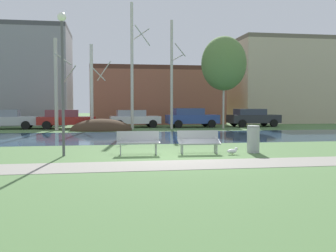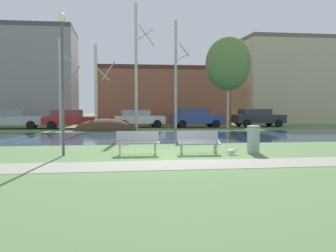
{
  "view_description": "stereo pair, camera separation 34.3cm",
  "coord_description": "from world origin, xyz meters",
  "px_view_note": "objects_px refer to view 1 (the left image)",
  "views": [
    {
      "loc": [
        -2.41,
        -13.92,
        1.88
      ],
      "look_at": [
        0.12,
        1.55,
        1.01
      ],
      "focal_mm": 42.04,
      "sensor_mm": 36.0,
      "label": 1
    },
    {
      "loc": [
        -2.07,
        -13.97,
        1.88
      ],
      "look_at": [
        0.12,
        1.55,
        1.01
      ],
      "focal_mm": 42.04,
      "sensor_mm": 36.0,
      "label": 2
    }
  ],
  "objects_px": {
    "parked_hatch_third_white": "(134,118)",
    "bench_right": "(199,141)",
    "parked_wagon_fourth_blue": "(191,117)",
    "trash_bin": "(253,139)",
    "streetlamp": "(62,60)",
    "parked_sedan_second_red": "(66,119)",
    "bench_left": "(138,142)",
    "seagull": "(233,151)",
    "parked_van_nearest_silver": "(5,119)",
    "parked_suv_fifth_dark": "(253,117)"
  },
  "relations": [
    {
      "from": "parked_hatch_third_white",
      "to": "parked_suv_fifth_dark",
      "type": "distance_m",
      "value": 9.94
    },
    {
      "from": "bench_left",
      "to": "bench_right",
      "type": "relative_size",
      "value": 1.0
    },
    {
      "from": "trash_bin",
      "to": "parked_suv_fifth_dark",
      "type": "bearing_deg",
      "value": 68.66
    },
    {
      "from": "parked_van_nearest_silver",
      "to": "parked_suv_fifth_dark",
      "type": "distance_m",
      "value": 19.68
    },
    {
      "from": "parked_sedan_second_red",
      "to": "parked_suv_fifth_dark",
      "type": "height_order",
      "value": "parked_suv_fifth_dark"
    },
    {
      "from": "parked_hatch_third_white",
      "to": "bench_right",
      "type": "bearing_deg",
      "value": -86.13
    },
    {
      "from": "seagull",
      "to": "parked_wagon_fourth_blue",
      "type": "distance_m",
      "value": 17.37
    },
    {
      "from": "trash_bin",
      "to": "parked_hatch_third_white",
      "type": "relative_size",
      "value": 0.26
    },
    {
      "from": "parked_van_nearest_silver",
      "to": "parked_suv_fifth_dark",
      "type": "relative_size",
      "value": 1.07
    },
    {
      "from": "trash_bin",
      "to": "streetlamp",
      "type": "bearing_deg",
      "value": 178.48
    },
    {
      "from": "trash_bin",
      "to": "parked_sedan_second_red",
      "type": "relative_size",
      "value": 0.24
    },
    {
      "from": "bench_right",
      "to": "seagull",
      "type": "height_order",
      "value": "bench_right"
    },
    {
      "from": "seagull",
      "to": "parked_van_nearest_silver",
      "type": "relative_size",
      "value": 0.1
    },
    {
      "from": "bench_left",
      "to": "parked_wagon_fourth_blue",
      "type": "height_order",
      "value": "parked_wagon_fourth_blue"
    },
    {
      "from": "bench_left",
      "to": "trash_bin",
      "type": "relative_size",
      "value": 1.55
    },
    {
      "from": "bench_left",
      "to": "trash_bin",
      "type": "bearing_deg",
      "value": -1.8
    },
    {
      "from": "parked_van_nearest_silver",
      "to": "parked_wagon_fourth_blue",
      "type": "relative_size",
      "value": 1.08
    },
    {
      "from": "bench_right",
      "to": "parked_hatch_third_white",
      "type": "relative_size",
      "value": 0.4
    },
    {
      "from": "seagull",
      "to": "streetlamp",
      "type": "height_order",
      "value": "streetlamp"
    },
    {
      "from": "bench_right",
      "to": "trash_bin",
      "type": "relative_size",
      "value": 1.55
    },
    {
      "from": "parked_wagon_fourth_blue",
      "to": "bench_left",
      "type": "bearing_deg",
      "value": -109.1
    },
    {
      "from": "bench_left",
      "to": "seagull",
      "type": "relative_size",
      "value": 3.54
    },
    {
      "from": "bench_left",
      "to": "parked_sedan_second_red",
      "type": "relative_size",
      "value": 0.37
    },
    {
      "from": "parked_sedan_second_red",
      "to": "parked_wagon_fourth_blue",
      "type": "bearing_deg",
      "value": 0.72
    },
    {
      "from": "streetlamp",
      "to": "parked_hatch_third_white",
      "type": "bearing_deg",
      "value": 77.41
    },
    {
      "from": "streetlamp",
      "to": "parked_wagon_fourth_blue",
      "type": "xyz_separation_m",
      "value": [
        8.47,
        16.6,
        -2.65
      ]
    },
    {
      "from": "bench_right",
      "to": "parked_hatch_third_white",
      "type": "xyz_separation_m",
      "value": [
        -1.17,
        17.29,
        0.28
      ]
    },
    {
      "from": "bench_right",
      "to": "streetlamp",
      "type": "distance_m",
      "value": 5.84
    },
    {
      "from": "parked_hatch_third_white",
      "to": "parked_suv_fifth_dark",
      "type": "xyz_separation_m",
      "value": [
        9.93,
        -0.48,
        0.04
      ]
    },
    {
      "from": "parked_van_nearest_silver",
      "to": "parked_wagon_fourth_blue",
      "type": "xyz_separation_m",
      "value": [
        14.37,
        0.08,
        0.03
      ]
    },
    {
      "from": "seagull",
      "to": "parked_suv_fifth_dark",
      "type": "distance_m",
      "value": 18.96
    },
    {
      "from": "trash_bin",
      "to": "parked_hatch_third_white",
      "type": "bearing_deg",
      "value": 100.75
    },
    {
      "from": "bench_left",
      "to": "parked_wagon_fourth_blue",
      "type": "bearing_deg",
      "value": 70.9
    },
    {
      "from": "parked_wagon_fourth_blue",
      "to": "trash_bin",
      "type": "bearing_deg",
      "value": -94.46
    },
    {
      "from": "seagull",
      "to": "bench_left",
      "type": "bearing_deg",
      "value": 170.97
    },
    {
      "from": "parked_van_nearest_silver",
      "to": "parked_sedan_second_red",
      "type": "height_order",
      "value": "parked_van_nearest_silver"
    },
    {
      "from": "seagull",
      "to": "parked_suv_fifth_dark",
      "type": "height_order",
      "value": "parked_suv_fifth_dark"
    },
    {
      "from": "trash_bin",
      "to": "seagull",
      "type": "xyz_separation_m",
      "value": [
        -0.97,
        -0.41,
        -0.41
      ]
    },
    {
      "from": "streetlamp",
      "to": "parked_sedan_second_red",
      "type": "distance_m",
      "value": 16.76
    },
    {
      "from": "parked_hatch_third_white",
      "to": "parked_van_nearest_silver",
      "type": "bearing_deg",
      "value": -175.78
    },
    {
      "from": "parked_wagon_fourth_blue",
      "to": "bench_right",
      "type": "bearing_deg",
      "value": -101.7
    },
    {
      "from": "bench_right",
      "to": "streetlamp",
      "type": "xyz_separation_m",
      "value": [
        -5.02,
        0.05,
        2.99
      ]
    },
    {
      "from": "streetlamp",
      "to": "parked_hatch_third_white",
      "type": "xyz_separation_m",
      "value": [
        3.85,
        17.24,
        -2.71
      ]
    },
    {
      "from": "trash_bin",
      "to": "bench_right",
      "type": "bearing_deg",
      "value": 176.26
    },
    {
      "from": "parked_van_nearest_silver",
      "to": "parked_sedan_second_red",
      "type": "xyz_separation_m",
      "value": [
        4.43,
        -0.05,
        -0.01
      ]
    },
    {
      "from": "trash_bin",
      "to": "parked_suv_fifth_dark",
      "type": "xyz_separation_m",
      "value": [
        6.62,
        16.95,
        0.24
      ]
    },
    {
      "from": "bench_right",
      "to": "parked_wagon_fourth_blue",
      "type": "bearing_deg",
      "value": 78.3
    },
    {
      "from": "seagull",
      "to": "parked_van_nearest_silver",
      "type": "distance_m",
      "value": 20.97
    },
    {
      "from": "trash_bin",
      "to": "parked_wagon_fourth_blue",
      "type": "bearing_deg",
      "value": 85.54
    },
    {
      "from": "bench_left",
      "to": "seagull",
      "type": "xyz_separation_m",
      "value": [
        3.48,
        -0.55,
        -0.34
      ]
    }
  ]
}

